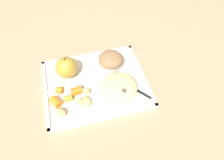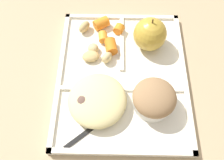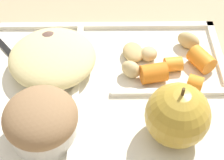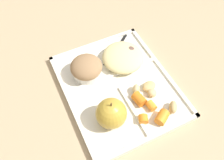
% 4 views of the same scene
% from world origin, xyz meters
% --- Properties ---
extents(ground, '(6.00, 6.00, 0.00)m').
position_xyz_m(ground, '(0.00, 0.00, 0.00)').
color(ground, tan).
extents(lunch_tray, '(0.36, 0.29, 0.02)m').
position_xyz_m(lunch_tray, '(-0.00, -0.00, 0.01)').
color(lunch_tray, silver).
rests_on(lunch_tray, ground).
extents(green_apple, '(0.08, 0.08, 0.09)m').
position_xyz_m(green_apple, '(-0.09, 0.06, 0.05)').
color(green_apple, '#B79333').
rests_on(green_apple, lunch_tray).
extents(bran_muffin, '(0.09, 0.09, 0.06)m').
position_xyz_m(bran_muffin, '(0.07, 0.06, 0.04)').
color(bran_muffin, silver).
rests_on(bran_muffin, lunch_tray).
extents(carrot_slice_diagonal, '(0.04, 0.03, 0.03)m').
position_xyz_m(carrot_slice_diagonal, '(-0.07, -0.03, 0.03)').
color(carrot_slice_diagonal, orange).
rests_on(carrot_slice_diagonal, lunch_tray).
extents(carrot_slice_small, '(0.03, 0.03, 0.02)m').
position_xyz_m(carrot_slice_small, '(-0.13, -0.01, 0.02)').
color(carrot_slice_small, orange).
rests_on(carrot_slice_small, lunch_tray).
extents(carrot_slice_large, '(0.04, 0.04, 0.03)m').
position_xyz_m(carrot_slice_large, '(-0.14, -0.05, 0.03)').
color(carrot_slice_large, orange).
rests_on(carrot_slice_large, lunch_tray).
extents(carrot_slice_near_corner, '(0.03, 0.02, 0.02)m').
position_xyz_m(carrot_slice_near_corner, '(-0.10, -0.05, 0.02)').
color(carrot_slice_near_corner, orange).
rests_on(carrot_slice_near_corner, lunch_tray).
extents(potato_chunk_corner, '(0.04, 0.03, 0.03)m').
position_xyz_m(potato_chunk_corner, '(-0.04, -0.03, 0.02)').
color(potato_chunk_corner, tan).
rests_on(potato_chunk_corner, lunch_tray).
extents(potato_chunk_golden, '(0.04, 0.04, 0.03)m').
position_xyz_m(potato_chunk_golden, '(-0.13, -0.09, 0.02)').
color(potato_chunk_golden, tan).
rests_on(potato_chunk_golden, lunch_tray).
extents(potato_chunk_browned, '(0.04, 0.04, 0.02)m').
position_xyz_m(potato_chunk_browned, '(-0.07, -0.07, 0.02)').
color(potato_chunk_browned, tan).
rests_on(potato_chunk_browned, lunch_tray).
extents(potato_chunk_large, '(0.04, 0.04, 0.02)m').
position_xyz_m(potato_chunk_large, '(-0.04, -0.07, 0.02)').
color(potato_chunk_large, tan).
rests_on(potato_chunk_large, lunch_tray).
extents(egg_noodle_pile, '(0.12, 0.12, 0.04)m').
position_xyz_m(egg_noodle_pile, '(0.07, -0.05, 0.03)').
color(egg_noodle_pile, beige).
rests_on(egg_noodle_pile, lunch_tray).
extents(meatball_center, '(0.04, 0.04, 0.04)m').
position_xyz_m(meatball_center, '(0.08, -0.08, 0.03)').
color(meatball_center, brown).
rests_on(meatball_center, lunch_tray).
extents(meatball_back, '(0.03, 0.03, 0.03)m').
position_xyz_m(meatball_back, '(0.09, -0.05, 0.03)').
color(meatball_back, brown).
rests_on(meatball_back, lunch_tray).
extents(meatball_side, '(0.03, 0.03, 0.03)m').
position_xyz_m(meatball_side, '(0.09, -0.07, 0.03)').
color(meatball_side, brown).
rests_on(meatball_side, lunch_tray).
extents(plastic_fork, '(0.10, 0.12, 0.00)m').
position_xyz_m(plastic_fork, '(0.12, -0.05, 0.01)').
color(plastic_fork, black).
rests_on(plastic_fork, lunch_tray).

